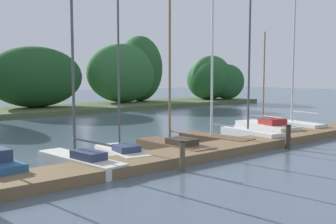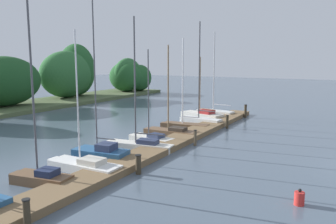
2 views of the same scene
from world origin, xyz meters
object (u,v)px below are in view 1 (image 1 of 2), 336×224
sailboat_5 (121,151)px  sailboat_8 (249,131)px  sailboat_10 (293,124)px  mooring_piling_2 (182,156)px  sailboat_7 (213,136)px  mooring_piling_3 (288,137)px  sailboat_6 (172,144)px  sailboat_9 (265,127)px  sailboat_4 (78,157)px

sailboat_5 → sailboat_8: size_ratio=0.72×
sailboat_5 → sailboat_10: sailboat_10 is taller
mooring_piling_2 → sailboat_7: bearing=33.8°
mooring_piling_3 → sailboat_7: bearing=116.0°
sailboat_6 → mooring_piling_3: size_ratio=6.04×
sailboat_10 → sailboat_9: bearing=84.2°
sailboat_6 → sailboat_7: size_ratio=0.91×
sailboat_4 → mooring_piling_3: 9.20m
mooring_piling_3 → sailboat_5: bearing=156.5°
sailboat_9 → mooring_piling_2: (-9.55, -3.75, 0.18)m
sailboat_6 → mooring_piling_2: size_ratio=6.30×
sailboat_5 → mooring_piling_2: sailboat_5 is taller
sailboat_9 → sailboat_10: bearing=-87.6°
sailboat_8 → sailboat_7: bearing=83.5°
sailboat_5 → sailboat_9: size_ratio=1.08×
sailboat_5 → sailboat_6: bearing=-85.5°
sailboat_8 → mooring_piling_3: size_ratio=7.94×
sailboat_7 → mooring_piling_2: bearing=116.5°
sailboat_7 → mooring_piling_2: 5.76m
sailboat_6 → sailboat_9: 7.62m
sailboat_10 → mooring_piling_3: bearing=127.2°
sailboat_6 → mooring_piling_3: sailboat_6 is taller
sailboat_8 → sailboat_10: (4.69, 0.54, -0.06)m
sailboat_4 → sailboat_7: sailboat_4 is taller
sailboat_6 → sailboat_8: size_ratio=0.76×
sailboat_8 → mooring_piling_3: 2.76m
sailboat_4 → sailboat_8: (9.49, 0.14, 0.06)m
sailboat_4 → sailboat_9: bearing=-92.2°
sailboat_9 → sailboat_10: size_ratio=0.71×
sailboat_7 → sailboat_8: size_ratio=0.83×
sailboat_8 → sailboat_9: bearing=-64.5°
mooring_piling_2 → sailboat_5: bearing=99.4°
sailboat_7 → mooring_piling_2: sailboat_7 is taller
sailboat_5 → sailboat_9: bearing=-77.7°
sailboat_5 → sailboat_6: size_ratio=0.94×
sailboat_6 → mooring_piling_3: bearing=-124.1°
sailboat_5 → sailboat_6: 2.49m
sailboat_6 → mooring_piling_3: (4.32, -2.79, 0.22)m
sailboat_5 → mooring_piling_2: bearing=-162.3°
mooring_piling_3 → mooring_piling_2: bearing=-179.2°
sailboat_5 → sailboat_9: sailboat_5 is taller
sailboat_5 → sailboat_8: 7.45m
sailboat_7 → sailboat_10: size_ratio=0.88×
sailboat_4 → sailboat_6: size_ratio=1.23×
sailboat_7 → sailboat_10: 6.85m
sailboat_4 → sailboat_10: size_ratio=0.99×
sailboat_4 → sailboat_8: sailboat_8 is taller
sailboat_7 → mooring_piling_3: (1.51, -3.11, 0.19)m
sailboat_6 → sailboat_10: size_ratio=0.81×
sailboat_4 → mooring_piling_2: sailboat_4 is taller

